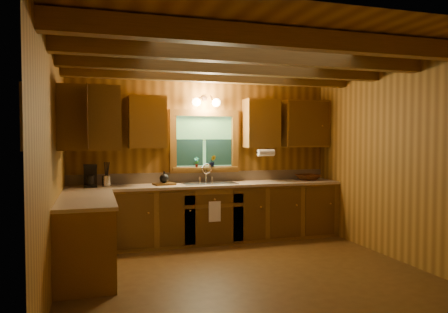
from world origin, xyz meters
TOP-DOWN VIEW (x-y plane):
  - room at (0.00, 0.00)m, footprint 4.20×4.20m
  - ceiling_beams at (0.00, 0.00)m, footprint 4.20×2.54m
  - base_cabinets at (-0.49, 1.28)m, footprint 4.20×2.22m
  - countertop at (-0.48, 1.29)m, footprint 4.20×2.24m
  - backsplash at (0.00, 1.89)m, footprint 4.20×0.02m
  - dishwasher_panel at (-1.47, 0.68)m, footprint 0.02×0.60m
  - upper_cabinets at (-0.56, 1.42)m, footprint 4.19×1.77m
  - window at (0.00, 1.87)m, footprint 1.12×0.08m
  - window_sill at (0.00, 1.82)m, footprint 1.06×0.14m
  - wall_sconce at (0.00, 1.75)m, footprint 0.45×0.21m
  - paper_towel_roll at (0.92, 1.53)m, footprint 0.27×0.11m
  - dish_towel at (0.00, 1.26)m, footprint 0.18×0.01m
  - sink at (0.00, 1.60)m, footprint 0.82×0.48m
  - coffee_maker at (-1.75, 1.66)m, footprint 0.18×0.23m
  - utensil_crock at (-1.52, 1.66)m, footprint 0.13×0.13m
  - cutting_board at (-0.69, 1.61)m, footprint 0.34×0.27m
  - teakettle at (-0.69, 1.61)m, footprint 0.14×0.14m
  - wicker_basket at (1.72, 1.63)m, footprint 0.44×0.44m
  - potted_plant_left at (-0.14, 1.82)m, footprint 0.10×0.08m
  - potted_plant_right at (0.11, 1.79)m, footprint 0.12×0.10m

SIDE VIEW (x-z plane):
  - base_cabinets at x=-0.49m, z-range 0.00..0.86m
  - dishwasher_panel at x=-1.47m, z-range 0.03..0.83m
  - dish_towel at x=0.00m, z-range 0.37..0.67m
  - sink at x=0.00m, z-range 0.64..1.07m
  - countertop at x=-0.48m, z-range 0.86..0.90m
  - cutting_board at x=-0.69m, z-range 0.90..0.93m
  - wicker_basket at x=1.72m, z-range 0.90..1.00m
  - backsplash at x=0.00m, z-range 0.90..1.06m
  - utensil_crock at x=-1.52m, z-range 0.81..1.17m
  - teakettle at x=-0.69m, z-range 0.91..1.09m
  - coffee_maker at x=-1.75m, z-range 0.90..1.22m
  - window_sill at x=0.00m, z-range 1.10..1.14m
  - potted_plant_left at x=-0.14m, z-range 1.14..1.30m
  - potted_plant_right at x=0.11m, z-range 1.14..1.33m
  - room at x=0.00m, z-range -0.80..3.40m
  - paper_towel_roll at x=0.92m, z-range 1.31..1.42m
  - window at x=0.00m, z-range 1.03..2.03m
  - upper_cabinets at x=-0.56m, z-range 1.45..2.23m
  - wall_sconce at x=0.00m, z-range 2.08..2.25m
  - ceiling_beams at x=0.00m, z-range 2.40..2.58m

